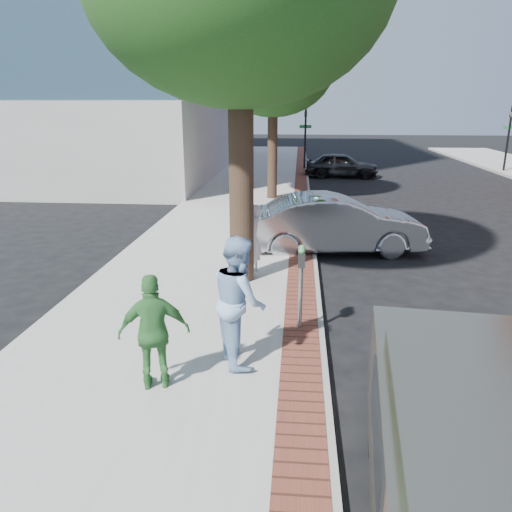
# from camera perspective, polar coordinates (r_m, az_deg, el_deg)

# --- Properties ---
(ground) EXTENTS (120.00, 120.00, 0.00)m
(ground) POSITION_cam_1_polar(r_m,az_deg,el_deg) (9.32, 0.78, -7.51)
(ground) COLOR black
(ground) RESTS_ON ground
(sidewalk) EXTENTS (5.00, 60.00, 0.15)m
(sidewalk) POSITION_cam_1_polar(r_m,az_deg,el_deg) (17.02, -2.29, 4.10)
(sidewalk) COLOR #9E9991
(sidewalk) RESTS_ON ground
(brick_strip) EXTENTS (0.60, 60.00, 0.01)m
(brick_strip) POSITION_cam_1_polar(r_m,az_deg,el_deg) (16.87, 5.16, 4.21)
(brick_strip) COLOR brown
(brick_strip) RESTS_ON sidewalk
(curb) EXTENTS (0.10, 60.00, 0.15)m
(curb) POSITION_cam_1_polar(r_m,az_deg,el_deg) (16.90, 6.34, 3.91)
(curb) COLOR gray
(curb) RESTS_ON ground
(office_base) EXTENTS (18.20, 22.20, 4.00)m
(office_base) POSITION_cam_1_polar(r_m,az_deg,el_deg) (33.41, -19.60, 12.82)
(office_base) COLOR gray
(office_base) RESTS_ON ground
(signal_near) EXTENTS (0.70, 0.15, 3.80)m
(signal_near) POSITION_cam_1_polar(r_m,az_deg,el_deg) (30.50, 5.66, 13.86)
(signal_near) COLOR black
(signal_near) RESTS_ON ground
(signal_far) EXTENTS (0.70, 0.15, 3.80)m
(signal_far) POSITION_cam_1_polar(r_m,az_deg,el_deg) (32.74, 26.92, 12.37)
(signal_far) COLOR black
(signal_far) RESTS_ON ground
(tree_far) EXTENTS (4.80, 4.80, 7.14)m
(tree_far) POSITION_cam_1_polar(r_m,az_deg,el_deg) (20.54, 1.98, 20.97)
(tree_far) COLOR black
(tree_far) RESTS_ON sidewalk
(parking_meter) EXTENTS (0.12, 0.32, 1.47)m
(parking_meter) POSITION_cam_1_polar(r_m,az_deg,el_deg) (8.34, 5.19, -1.67)
(parking_meter) COLOR gray
(parking_meter) RESTS_ON sidewalk
(person_gray) EXTENTS (0.44, 0.62, 1.59)m
(person_gray) POSITION_cam_1_polar(r_m,az_deg,el_deg) (11.20, -0.38, 1.89)
(person_gray) COLOR silver
(person_gray) RESTS_ON sidewalk
(person_officer) EXTENTS (1.02, 1.14, 1.93)m
(person_officer) POSITION_cam_1_polar(r_m,az_deg,el_deg) (7.30, -1.94, -5.10)
(person_officer) COLOR #90B7DF
(person_officer) RESTS_ON sidewalk
(person_green) EXTENTS (1.01, 0.62, 1.61)m
(person_green) POSITION_cam_1_polar(r_m,az_deg,el_deg) (6.84, -11.55, -8.53)
(person_green) COLOR #3A813B
(person_green) RESTS_ON sidewalk
(sedan_silver) EXTENTS (4.90, 2.25, 1.56)m
(sedan_silver) POSITION_cam_1_polar(r_m,az_deg,el_deg) (13.57, 9.04, 3.62)
(sedan_silver) COLOR #A6A9AD
(sedan_silver) RESTS_ON ground
(bg_car) EXTENTS (4.02, 1.75, 1.35)m
(bg_car) POSITION_cam_1_polar(r_m,az_deg,el_deg) (28.12, 9.73, 10.21)
(bg_car) COLOR black
(bg_car) RESTS_ON ground
(van) EXTENTS (2.19, 4.66, 1.66)m
(van) POSITION_cam_1_polar(r_m,az_deg,el_deg) (4.91, 24.35, -21.64)
(van) COLOR gray
(van) RESTS_ON ground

